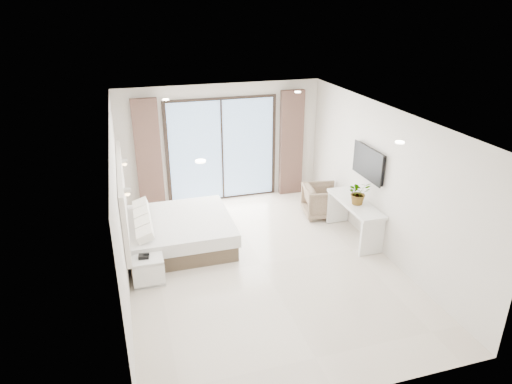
% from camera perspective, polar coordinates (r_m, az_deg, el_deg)
% --- Properties ---
extents(ground, '(6.20, 6.20, 0.00)m').
position_cam_1_polar(ground, '(8.28, 0.69, -9.01)').
color(ground, beige).
rests_on(ground, ground).
extents(room_shell, '(4.62, 6.22, 2.72)m').
position_cam_1_polar(room_shell, '(8.29, -2.37, 3.21)').
color(room_shell, silver).
rests_on(room_shell, ground).
extents(bed, '(1.97, 1.87, 0.69)m').
position_cam_1_polar(bed, '(8.85, -9.73, -4.95)').
color(bed, brown).
rests_on(bed, ground).
extents(nightstand, '(0.51, 0.42, 0.46)m').
position_cam_1_polar(nightstand, '(7.88, -13.31, -9.49)').
color(nightstand, white).
rests_on(nightstand, ground).
extents(phone, '(0.18, 0.15, 0.06)m').
position_cam_1_polar(phone, '(7.76, -13.86, -7.82)').
color(phone, black).
rests_on(phone, nightstand).
extents(console_desk, '(0.49, 1.56, 0.77)m').
position_cam_1_polar(console_desk, '(9.10, 12.22, -2.43)').
color(console_desk, white).
rests_on(console_desk, ground).
extents(plant, '(0.44, 0.49, 0.36)m').
position_cam_1_polar(plant, '(8.87, 12.70, -0.37)').
color(plant, '#33662D').
rests_on(plant, console_desk).
extents(armchair, '(0.80, 0.84, 0.76)m').
position_cam_1_polar(armchair, '(9.98, 8.23, -0.92)').
color(armchair, '#927360').
rests_on(armchair, ground).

